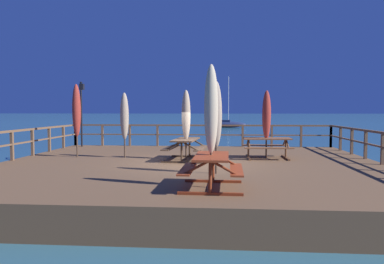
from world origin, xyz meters
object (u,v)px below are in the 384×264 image
at_px(patio_umbrella_short_back, 211,110).
at_px(picnic_table_mid_centre, 267,144).
at_px(patio_umbrella_tall_mid_left, 267,115).
at_px(patio_umbrella_tall_mid_right, 77,111).
at_px(picnic_table_front_right, 186,144).
at_px(patio_umbrella_tall_back_right, 216,115).
at_px(patio_umbrella_short_mid, 124,116).
at_px(lamp_post_hooked, 82,104).
at_px(patio_umbrella_tall_back_left, 186,116).
at_px(sailboat_distant, 226,124).
at_px(picnic_table_back_left, 212,164).

bearing_deg(patio_umbrella_short_back, picnic_table_mid_centre, 70.31).
xyz_separation_m(patio_umbrella_tall_mid_left, patio_umbrella_tall_mid_right, (-7.19, -0.18, 0.16)).
xyz_separation_m(picnic_table_front_right, patio_umbrella_short_back, (1.04, -4.75, 1.25)).
xyz_separation_m(picnic_table_front_right, patio_umbrella_tall_back_right, (1.13, -2.81, 1.10)).
height_order(patio_umbrella_short_mid, lamp_post_hooked, lamp_post_hooked).
height_order(picnic_table_mid_centre, patio_umbrella_tall_mid_left, patio_umbrella_tall_mid_left).
xyz_separation_m(patio_umbrella_tall_back_left, sailboat_distant, (2.07, 43.34, -1.87)).
xyz_separation_m(picnic_table_back_left, picnic_table_front_right, (-1.06, 4.82, 0.01)).
bearing_deg(patio_umbrella_tall_mid_right, picnic_table_front_right, -6.73).
xyz_separation_m(lamp_post_hooked, sailboat_distant, (7.61, 38.99, -2.37)).
relative_size(patio_umbrella_tall_back_right, patio_umbrella_short_mid, 1.06).
xyz_separation_m(picnic_table_front_right, sailboat_distant, (2.07, 43.37, -0.82)).
bearing_deg(patio_umbrella_tall_mid_left, patio_umbrella_short_mid, -177.53).
height_order(picnic_table_front_right, patio_umbrella_short_back, patio_umbrella_short_back).
relative_size(picnic_table_mid_centre, patio_umbrella_short_mid, 0.71).
height_order(picnic_table_back_left, picnic_table_mid_centre, same).
bearing_deg(patio_umbrella_tall_mid_left, patio_umbrella_tall_back_right, -117.55).
relative_size(patio_umbrella_tall_back_left, sailboat_distant, 0.33).
bearing_deg(lamp_post_hooked, sailboat_distant, 78.95).
xyz_separation_m(picnic_table_front_right, patio_umbrella_tall_mid_left, (2.95, 0.68, 1.05)).
distance_m(patio_umbrella_short_back, patio_umbrella_tall_back_left, 4.89).
distance_m(patio_umbrella_tall_mid_right, patio_umbrella_tall_back_right, 6.31).
distance_m(picnic_table_back_left, patio_umbrella_short_back, 1.26).
bearing_deg(picnic_table_back_left, patio_umbrella_short_mid, 123.02).
distance_m(picnic_table_mid_centre, patio_umbrella_short_mid, 5.45).
bearing_deg(picnic_table_back_left, lamp_post_hooked, 125.66).
xyz_separation_m(picnic_table_front_right, lamp_post_hooked, (-5.54, 4.38, 1.55)).
height_order(picnic_table_back_left, lamp_post_hooked, lamp_post_hooked).
bearing_deg(patio_umbrella_tall_back_left, patio_umbrella_tall_mid_right, 173.70).
distance_m(picnic_table_front_right, patio_umbrella_short_mid, 2.61).
relative_size(patio_umbrella_short_mid, lamp_post_hooked, 0.77).
bearing_deg(sailboat_distant, patio_umbrella_tall_mid_left, -88.82).
relative_size(picnic_table_back_left, lamp_post_hooked, 0.56).
bearing_deg(picnic_table_mid_centre, lamp_post_hooked, 156.66).
height_order(patio_umbrella_tall_mid_left, patio_umbrella_tall_back_right, patio_umbrella_tall_back_right).
bearing_deg(patio_umbrella_tall_back_right, patio_umbrella_tall_back_left, 111.57).
bearing_deg(sailboat_distant, patio_umbrella_tall_mid_right, -98.38).
height_order(patio_umbrella_short_back, sailboat_distant, sailboat_distant).
xyz_separation_m(patio_umbrella_short_back, patio_umbrella_tall_mid_left, (1.91, 5.42, -0.20)).
distance_m(patio_umbrella_short_back, sailboat_distant, 48.17).
bearing_deg(picnic_table_front_right, picnic_table_mid_centre, 13.17).
xyz_separation_m(patio_umbrella_tall_mid_right, patio_umbrella_short_mid, (1.87, -0.05, -0.21)).
xyz_separation_m(picnic_table_back_left, patio_umbrella_tall_back_left, (-1.05, 4.85, 1.05)).
height_order(picnic_table_front_right, patio_umbrella_tall_mid_right, patio_umbrella_tall_mid_right).
distance_m(patio_umbrella_tall_back_right, lamp_post_hooked, 9.82).
distance_m(patio_umbrella_tall_back_right, patio_umbrella_short_mid, 4.78).
height_order(lamp_post_hooked, sailboat_distant, sailboat_distant).
distance_m(patio_umbrella_tall_mid_right, lamp_post_hooked, 4.10).
height_order(patio_umbrella_tall_mid_left, patio_umbrella_tall_back_left, patio_umbrella_tall_mid_left).
distance_m(picnic_table_back_left, picnic_table_front_right, 4.93).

